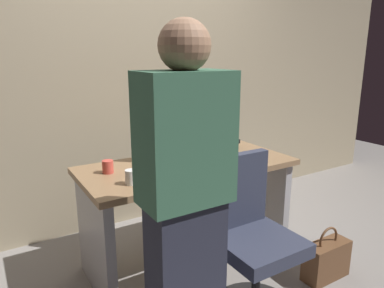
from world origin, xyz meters
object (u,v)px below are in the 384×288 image
(keyboard, at_px, (188,167))
(handbag, at_px, (326,260))
(cup_by_monitor, at_px, (108,167))
(desk, at_px, (188,194))
(book_stack, at_px, (224,144))
(mouse, at_px, (225,159))
(person_at_desk, at_px, (185,203))
(monitor, at_px, (174,123))
(cup_near_keyboard, at_px, (131,177))
(office_chair, at_px, (251,245))

(keyboard, height_order, handbag, keyboard)
(handbag, bearing_deg, cup_by_monitor, 147.67)
(desk, relative_size, book_stack, 6.85)
(desk, bearing_deg, mouse, -20.43)
(person_at_desk, relative_size, keyboard, 3.81)
(person_at_desk, xyz_separation_m, book_stack, (0.92, 0.94, -0.05))
(monitor, distance_m, cup_by_monitor, 0.58)
(cup_near_keyboard, height_order, book_stack, cup_near_keyboard)
(book_stack, bearing_deg, mouse, -125.29)
(cup_by_monitor, bearing_deg, desk, -9.70)
(person_at_desk, bearing_deg, cup_near_keyboard, 92.91)
(office_chair, xyz_separation_m, mouse, (0.22, 0.55, 0.34))
(office_chair, bearing_deg, cup_near_keyboard, 138.25)
(person_at_desk, xyz_separation_m, monitor, (0.46, 0.93, 0.17))
(office_chair, distance_m, keyboard, 0.64)
(mouse, bearing_deg, keyboard, -178.12)
(office_chair, xyz_separation_m, monitor, (-0.04, 0.83, 0.58))
(person_at_desk, height_order, book_stack, person_at_desk)
(keyboard, bearing_deg, person_at_desk, -122.85)
(desk, relative_size, person_at_desk, 0.91)
(handbag, bearing_deg, mouse, 126.17)
(monitor, height_order, keyboard, monitor)
(cup_by_monitor, bearing_deg, person_at_desk, -84.70)
(keyboard, bearing_deg, cup_by_monitor, 156.26)
(handbag, bearing_deg, monitor, 128.57)
(monitor, distance_m, mouse, 0.45)
(office_chair, bearing_deg, mouse, 68.32)
(desk, relative_size, mouse, 14.86)
(person_at_desk, height_order, mouse, person_at_desk)
(person_at_desk, height_order, keyboard, person_at_desk)
(handbag, bearing_deg, desk, 134.97)
(cup_near_keyboard, bearing_deg, handbag, -23.38)
(office_chair, distance_m, person_at_desk, 0.66)
(person_at_desk, bearing_deg, mouse, 42.45)
(person_at_desk, relative_size, monitor, 3.03)
(desk, relative_size, monitor, 2.75)
(person_at_desk, bearing_deg, book_stack, 45.68)
(keyboard, bearing_deg, monitor, 77.11)
(keyboard, height_order, cup_by_monitor, cup_by_monitor)
(monitor, bearing_deg, office_chair, -87.14)
(keyboard, relative_size, cup_near_keyboard, 4.93)
(cup_by_monitor, relative_size, book_stack, 0.38)
(desk, distance_m, person_at_desk, 0.94)
(cup_near_keyboard, bearing_deg, monitor, 36.36)
(keyboard, height_order, book_stack, book_stack)
(mouse, relative_size, handbag, 0.26)
(cup_by_monitor, bearing_deg, book_stack, 5.67)
(person_at_desk, relative_size, cup_near_keyboard, 18.79)
(keyboard, xyz_separation_m, mouse, (0.32, 0.01, 0.01))
(monitor, bearing_deg, cup_near_keyboard, -143.64)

